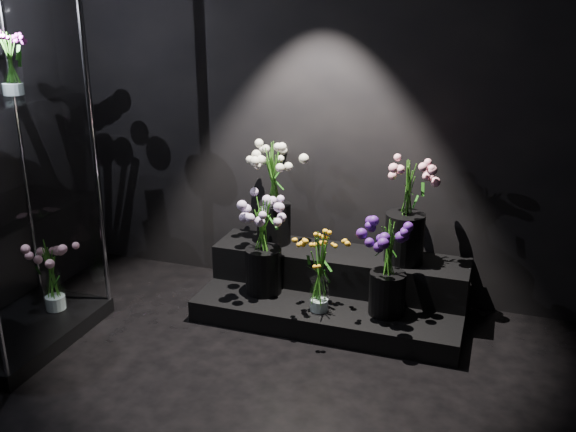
% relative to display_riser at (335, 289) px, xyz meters
% --- Properties ---
extents(wall_back, '(4.00, 0.00, 4.00)m').
position_rel_display_riser_xyz_m(wall_back, '(-0.10, 0.36, 1.24)').
color(wall_back, black).
rests_on(wall_back, floor).
extents(display_riser, '(1.79, 0.79, 0.40)m').
position_rel_display_riser_xyz_m(display_riser, '(0.00, 0.00, 0.00)').
color(display_riser, black).
rests_on(display_riser, floor).
extents(display_case, '(0.62, 1.04, 2.28)m').
position_rel_display_riser_xyz_m(display_case, '(-1.77, -1.04, 0.98)').
color(display_case, black).
rests_on(display_case, floor).
extents(bouquet_orange_bells, '(0.31, 0.31, 0.56)m').
position_rel_display_riser_xyz_m(bouquet_orange_bells, '(-0.02, -0.32, 0.28)').
color(bouquet_orange_bells, white).
rests_on(bouquet_orange_bells, display_riser).
extents(bouquet_lilac, '(0.38, 0.38, 0.67)m').
position_rel_display_riser_xyz_m(bouquet_lilac, '(-0.47, -0.17, 0.36)').
color(bouquet_lilac, black).
rests_on(bouquet_lilac, display_riser).
extents(bouquet_purple, '(0.43, 0.43, 0.63)m').
position_rel_display_riser_xyz_m(bouquet_purple, '(0.40, -0.21, 0.34)').
color(bouquet_purple, black).
rests_on(bouquet_purple, display_riser).
extents(bouquet_cream_roses, '(0.45, 0.45, 0.73)m').
position_rel_display_riser_xyz_m(bouquet_cream_roses, '(-0.50, 0.14, 0.65)').
color(bouquet_cream_roses, black).
rests_on(bouquet_cream_roses, display_riser).
extents(bouquet_pink_roses, '(0.40, 0.40, 0.69)m').
position_rel_display_riser_xyz_m(bouquet_pink_roses, '(0.45, 0.10, 0.62)').
color(bouquet_pink_roses, black).
rests_on(bouquet_pink_roses, display_riser).
extents(bouquet_case_magenta, '(0.26, 0.26, 0.39)m').
position_rel_display_riser_xyz_m(bouquet_case_magenta, '(-1.72, -0.91, 1.59)').
color(bouquet_case_magenta, white).
rests_on(bouquet_case_magenta, display_case).
extents(bouquet_case_base_pink, '(0.40, 0.40, 0.49)m').
position_rel_display_riser_xyz_m(bouquet_case_base_pink, '(-1.73, -0.79, 0.20)').
color(bouquet_case_base_pink, white).
rests_on(bouquet_case_base_pink, display_case).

